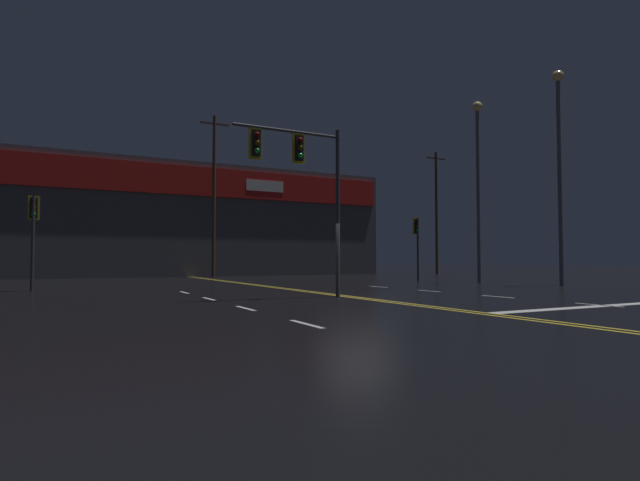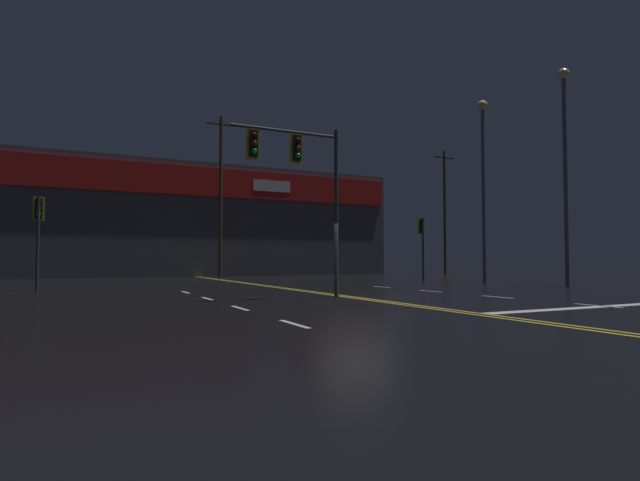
{
  "view_description": "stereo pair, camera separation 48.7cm",
  "coord_description": "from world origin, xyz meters",
  "px_view_note": "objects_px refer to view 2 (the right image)",
  "views": [
    {
      "loc": [
        -8.75,
        -14.15,
        1.23
      ],
      "look_at": [
        0.0,
        2.7,
        2.0
      ],
      "focal_mm": 28.0,
      "sensor_mm": 36.0,
      "label": 1
    },
    {
      "loc": [
        -8.31,
        -14.37,
        1.23
      ],
      "look_at": [
        0.0,
        2.7,
        2.0
      ],
      "focal_mm": 28.0,
      "sensor_mm": 36.0,
      "label": 2
    }
  ],
  "objects_px": {
    "traffic_signal_corner_northwest": "(38,221)",
    "streetlight_near_left": "(565,148)",
    "streetlight_median_approach": "(483,167)",
    "traffic_signal_corner_northeast": "(422,234)",
    "traffic_signal_median": "(296,166)"
  },
  "relations": [
    {
      "from": "traffic_signal_corner_northwest",
      "to": "streetlight_near_left",
      "type": "xyz_separation_m",
      "value": [
        22.91,
        -6.94,
        3.89
      ]
    },
    {
      "from": "streetlight_median_approach",
      "to": "traffic_signal_corner_northeast",
      "type": "bearing_deg",
      "value": 113.92
    },
    {
      "from": "traffic_signal_median",
      "to": "traffic_signal_corner_northeast",
      "type": "xyz_separation_m",
      "value": [
        12.2,
        9.23,
        -1.53
      ]
    },
    {
      "from": "traffic_signal_corner_northwest",
      "to": "streetlight_near_left",
      "type": "height_order",
      "value": "streetlight_near_left"
    },
    {
      "from": "traffic_signal_corner_northwest",
      "to": "streetlight_near_left",
      "type": "relative_size",
      "value": 0.36
    },
    {
      "from": "traffic_signal_corner_northeast",
      "to": "streetlight_median_approach",
      "type": "relative_size",
      "value": 0.38
    },
    {
      "from": "traffic_signal_median",
      "to": "traffic_signal_corner_northwest",
      "type": "height_order",
      "value": "traffic_signal_median"
    },
    {
      "from": "traffic_signal_median",
      "to": "streetlight_median_approach",
      "type": "height_order",
      "value": "streetlight_median_approach"
    },
    {
      "from": "traffic_signal_median",
      "to": "streetlight_near_left",
      "type": "xyz_separation_m",
      "value": [
        15.03,
        1.55,
        2.4
      ]
    },
    {
      "from": "traffic_signal_corner_northwest",
      "to": "traffic_signal_corner_northeast",
      "type": "relative_size",
      "value": 1.01
    },
    {
      "from": "traffic_signal_corner_northwest",
      "to": "streetlight_median_approach",
      "type": "height_order",
      "value": "streetlight_median_approach"
    },
    {
      "from": "traffic_signal_corner_northwest",
      "to": "streetlight_median_approach",
      "type": "xyz_separation_m",
      "value": [
        21.64,
        -2.77,
        3.58
      ]
    },
    {
      "from": "traffic_signal_corner_northwest",
      "to": "traffic_signal_corner_northeast",
      "type": "bearing_deg",
      "value": 2.1
    },
    {
      "from": "traffic_signal_median",
      "to": "streetlight_median_approach",
      "type": "relative_size",
      "value": 0.56
    },
    {
      "from": "traffic_signal_corner_northeast",
      "to": "traffic_signal_median",
      "type": "bearing_deg",
      "value": -142.88
    }
  ]
}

